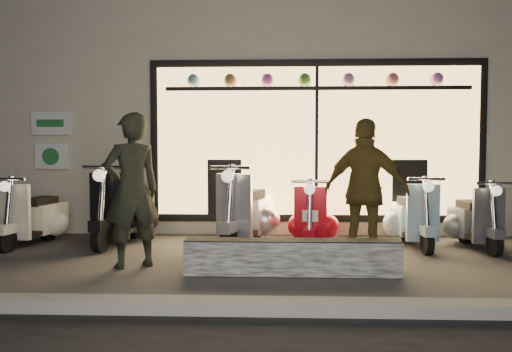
{
  "coord_description": "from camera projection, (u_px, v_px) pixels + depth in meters",
  "views": [
    {
      "loc": [
        0.13,
        -6.22,
        1.41
      ],
      "look_at": [
        -0.13,
        0.6,
        1.05
      ],
      "focal_mm": 35.0,
      "sensor_mm": 36.0,
      "label": 1
    }
  ],
  "objects": [
    {
      "name": "woman",
      "position": [
        366.0,
        191.0,
        6.19
      ],
      "size": [
        1.14,
        0.84,
        1.8
      ],
      "primitive_type": "imported",
      "rotation": [
        0.0,
        0.0,
        2.71
      ],
      "color": "brown",
      "rests_on": "ground"
    },
    {
      "name": "scooter_blue",
      "position": [
        412.0,
        218.0,
        7.38
      ],
      "size": [
        0.45,
        1.38,
        0.99
      ],
      "rotation": [
        0.0,
        0.0,
        0.02
      ],
      "color": "black",
      "rests_on": "ground"
    },
    {
      "name": "man",
      "position": [
        132.0,
        190.0,
        5.94
      ],
      "size": [
        0.81,
        0.74,
        1.85
      ],
      "primitive_type": "imported",
      "rotation": [
        0.0,
        0.0,
        3.72
      ],
      "color": "black",
      "rests_on": "ground"
    },
    {
      "name": "scooter_red",
      "position": [
        313.0,
        221.0,
        7.17
      ],
      "size": [
        0.55,
        1.37,
        0.97
      ],
      "rotation": [
        0.0,
        0.0,
        -0.14
      ],
      "color": "black",
      "rests_on": "ground"
    },
    {
      "name": "scooter_cream",
      "position": [
        39.0,
        217.0,
        7.52
      ],
      "size": [
        0.58,
        1.38,
        0.98
      ],
      "rotation": [
        0.0,
        0.0,
        -0.16
      ],
      "color": "black",
      "rests_on": "ground"
    },
    {
      "name": "scooter_grey",
      "position": [
        472.0,
        221.0,
        7.25
      ],
      "size": [
        0.45,
        1.31,
        0.94
      ],
      "rotation": [
        0.0,
        0.0,
        0.05
      ],
      "color": "black",
      "rests_on": "ground"
    },
    {
      "name": "shop_building",
      "position": [
        270.0,
        119.0,
        11.14
      ],
      "size": [
        10.2,
        6.23,
        4.2
      ],
      "color": "beige",
      "rests_on": "ground"
    },
    {
      "name": "scooter_silver",
      "position": [
        248.0,
        213.0,
        7.45
      ],
      "size": [
        0.8,
        1.6,
        1.14
      ],
      "rotation": [
        0.0,
        0.0,
        -0.28
      ],
      "color": "black",
      "rests_on": "ground"
    },
    {
      "name": "kerb",
      "position": [
        260.0,
        307.0,
        4.28
      ],
      "size": [
        40.0,
        0.25,
        0.12
      ],
      "primitive_type": "cube",
      "color": "slate",
      "rests_on": "ground"
    },
    {
      "name": "graffiti_barrier",
      "position": [
        292.0,
        257.0,
        5.61
      ],
      "size": [
        2.41,
        0.28,
        0.4
      ],
      "primitive_type": "cube",
      "color": "black",
      "rests_on": "ground"
    },
    {
      "name": "ground",
      "position": [
        265.0,
        262.0,
        6.28
      ],
      "size": [
        40.0,
        40.0,
        0.0
      ],
      "primitive_type": "plane",
      "color": "#383533",
      "rests_on": "ground"
    },
    {
      "name": "scooter_black",
      "position": [
        126.0,
        212.0,
        7.65
      ],
      "size": [
        0.65,
        1.61,
        1.14
      ],
      "rotation": [
        0.0,
        0.0,
        -0.14
      ],
      "color": "black",
      "rests_on": "ground"
    }
  ]
}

